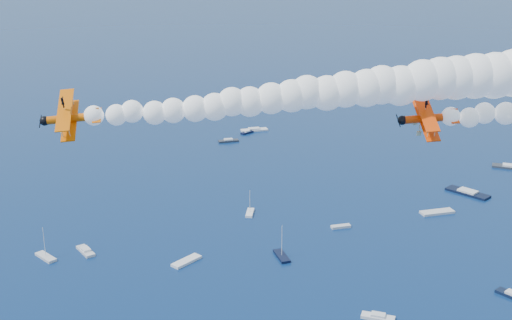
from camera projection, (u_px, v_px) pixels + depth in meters
The scene contains 4 objects.
biplane_lead at pixel (428, 118), 94.47m from camera, with size 8.39×9.41×5.67m, color #FD4105, non-canonical shape.
biplane_trail at pixel (72, 118), 88.32m from camera, with size 7.97×8.94×5.39m, color #E86004, non-canonical shape.
smoke_trail_trail at pixel (318, 93), 91.11m from camera, with size 51.26×46.81×11.87m, color white, non-canonical shape.
spectator_boats at pixel (395, 239), 182.27m from camera, with size 220.73×160.15×0.70m.
Camera 1 is at (58.58, -48.19, 79.09)m, focal length 47.16 mm.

